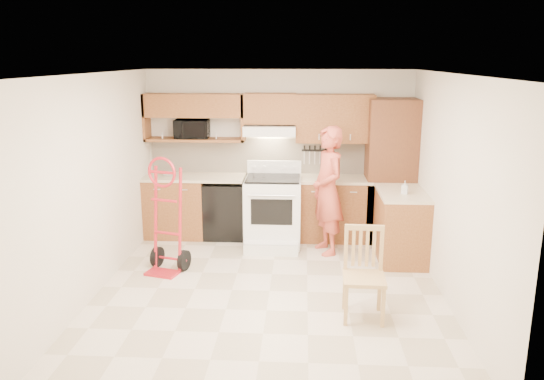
# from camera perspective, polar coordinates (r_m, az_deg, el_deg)

# --- Properties ---
(floor) EXTENTS (4.00, 4.50, 0.02)m
(floor) POSITION_cam_1_polar(r_m,az_deg,el_deg) (6.38, -0.27, -10.82)
(floor) COLOR beige
(floor) RESTS_ON ground
(ceiling) EXTENTS (4.00, 4.50, 0.02)m
(ceiling) POSITION_cam_1_polar(r_m,az_deg,el_deg) (5.79, -0.30, 12.44)
(ceiling) COLOR white
(ceiling) RESTS_ON ground
(wall_back) EXTENTS (4.00, 0.02, 2.50)m
(wall_back) POSITION_cam_1_polar(r_m,az_deg,el_deg) (8.17, 0.73, 4.00)
(wall_back) COLOR beige
(wall_back) RESTS_ON ground
(wall_front) EXTENTS (4.00, 0.02, 2.50)m
(wall_front) POSITION_cam_1_polar(r_m,az_deg,el_deg) (3.81, -2.47, -7.86)
(wall_front) COLOR beige
(wall_front) RESTS_ON ground
(wall_left) EXTENTS (0.02, 4.50, 2.50)m
(wall_left) POSITION_cam_1_polar(r_m,az_deg,el_deg) (6.41, -18.53, 0.48)
(wall_left) COLOR beige
(wall_left) RESTS_ON ground
(wall_right) EXTENTS (0.02, 4.50, 2.50)m
(wall_right) POSITION_cam_1_polar(r_m,az_deg,el_deg) (6.17, 18.69, -0.04)
(wall_right) COLOR beige
(wall_right) RESTS_ON ground
(backsplash) EXTENTS (3.92, 0.03, 0.55)m
(backsplash) POSITION_cam_1_polar(r_m,az_deg,el_deg) (8.15, 0.72, 3.63)
(backsplash) COLOR beige
(backsplash) RESTS_ON wall_back
(lower_cab_left) EXTENTS (0.90, 0.60, 0.90)m
(lower_cab_left) POSITION_cam_1_polar(r_m,az_deg,el_deg) (8.27, -10.19, -1.79)
(lower_cab_left) COLOR #935C33
(lower_cab_left) RESTS_ON ground
(dishwasher) EXTENTS (0.60, 0.60, 0.85)m
(dishwasher) POSITION_cam_1_polar(r_m,az_deg,el_deg) (8.13, -5.04, -2.07)
(dishwasher) COLOR black
(dishwasher) RESTS_ON ground
(lower_cab_right) EXTENTS (1.14, 0.60, 0.90)m
(lower_cab_right) POSITION_cam_1_polar(r_m,az_deg,el_deg) (8.05, 6.52, -2.08)
(lower_cab_right) COLOR #935C33
(lower_cab_right) RESTS_ON ground
(countertop_left) EXTENTS (1.50, 0.63, 0.04)m
(countertop_left) POSITION_cam_1_polar(r_m,az_deg,el_deg) (8.09, -8.27, 1.37)
(countertop_left) COLOR beige
(countertop_left) RESTS_ON lower_cab_left
(countertop_right) EXTENTS (1.14, 0.63, 0.04)m
(countertop_right) POSITION_cam_1_polar(r_m,az_deg,el_deg) (7.94, 6.61, 1.18)
(countertop_right) COLOR beige
(countertop_right) RESTS_ON lower_cab_right
(cab_return_right) EXTENTS (0.60, 1.00, 0.90)m
(cab_return_right) POSITION_cam_1_polar(r_m,az_deg,el_deg) (7.39, 13.60, -3.86)
(cab_return_right) COLOR #935C33
(cab_return_right) RESTS_ON ground
(countertop_return) EXTENTS (0.63, 1.00, 0.04)m
(countertop_return) POSITION_cam_1_polar(r_m,az_deg,el_deg) (7.27, 13.82, -0.33)
(countertop_return) COLOR beige
(countertop_return) RESTS_ON cab_return_right
(pantry_tall) EXTENTS (0.70, 0.60, 2.10)m
(pantry_tall) POSITION_cam_1_polar(r_m,az_deg,el_deg) (8.00, 12.52, 1.99)
(pantry_tall) COLOR brown
(pantry_tall) RESTS_ON ground
(upper_cab_left) EXTENTS (1.50, 0.33, 0.34)m
(upper_cab_left) POSITION_cam_1_polar(r_m,az_deg,el_deg) (8.06, -8.34, 8.96)
(upper_cab_left) COLOR #935C33
(upper_cab_left) RESTS_ON wall_back
(upper_shelf_mw) EXTENTS (1.50, 0.33, 0.04)m
(upper_shelf_mw) POSITION_cam_1_polar(r_m,az_deg,el_deg) (8.12, -8.21, 5.37)
(upper_shelf_mw) COLOR #935C33
(upper_shelf_mw) RESTS_ON wall_back
(upper_cab_center) EXTENTS (0.76, 0.33, 0.44)m
(upper_cab_center) POSITION_cam_1_polar(r_m,az_deg,el_deg) (7.91, -0.19, 8.72)
(upper_cab_center) COLOR #935C33
(upper_cab_center) RESTS_ON wall_back
(upper_cab_right) EXTENTS (1.14, 0.33, 0.70)m
(upper_cab_right) POSITION_cam_1_polar(r_m,az_deg,el_deg) (7.92, 6.74, 7.62)
(upper_cab_right) COLOR #935C33
(upper_cab_right) RESTS_ON wall_back
(range_hood) EXTENTS (0.76, 0.46, 0.14)m
(range_hood) POSITION_cam_1_polar(r_m,az_deg,el_deg) (7.88, -0.22, 6.43)
(range_hood) COLOR white
(range_hood) RESTS_ON wall_back
(knife_strip) EXTENTS (0.40, 0.05, 0.29)m
(knife_strip) POSITION_cam_1_polar(r_m,az_deg,el_deg) (8.11, 4.60, 3.82)
(knife_strip) COLOR black
(knife_strip) RESTS_ON backsplash
(microwave) EXTENTS (0.51, 0.36, 0.28)m
(microwave) POSITION_cam_1_polar(r_m,az_deg,el_deg) (8.10, -8.56, 6.49)
(microwave) COLOR black
(microwave) RESTS_ON upper_shelf_mw
(range) EXTENTS (0.80, 1.06, 1.18)m
(range) POSITION_cam_1_polar(r_m,az_deg,el_deg) (7.67, 0.08, -1.71)
(range) COLOR white
(range) RESTS_ON ground
(person) EXTENTS (0.62, 0.76, 1.78)m
(person) POSITION_cam_1_polar(r_m,az_deg,el_deg) (7.35, 5.99, -0.07)
(person) COLOR #C04C39
(person) RESTS_ON ground
(hand_truck) EXTENTS (0.64, 0.61, 1.34)m
(hand_truck) POSITION_cam_1_polar(r_m,az_deg,el_deg) (6.83, -11.46, -3.29)
(hand_truck) COLOR red
(hand_truck) RESTS_ON ground
(dining_chair) EXTENTS (0.45, 0.49, 0.96)m
(dining_chair) POSITION_cam_1_polar(r_m,az_deg,el_deg) (5.66, 9.84, -8.95)
(dining_chair) COLOR tan
(dining_chair) RESTS_ON ground
(soap_bottle) EXTENTS (0.10, 0.10, 0.17)m
(soap_bottle) POSITION_cam_1_polar(r_m,az_deg,el_deg) (7.14, 14.02, 0.28)
(soap_bottle) COLOR white
(soap_bottle) RESTS_ON countertop_return
(bowl) EXTENTS (0.21, 0.21, 0.05)m
(bowl) POSITION_cam_1_polar(r_m,az_deg,el_deg) (8.17, -11.02, 1.70)
(bowl) COLOR white
(bowl) RESTS_ON countertop_left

